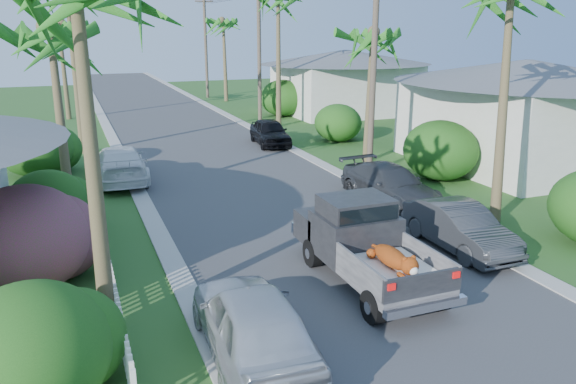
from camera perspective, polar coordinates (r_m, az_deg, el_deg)
name	(u,v)px	position (r m, az deg, el deg)	size (l,w,h in m)	color
ground	(445,349)	(12.07, 15.61, -15.08)	(120.00, 120.00, 0.00)	#2D5A21
road	(188,135)	(34.25, -10.16, 5.73)	(8.00, 100.00, 0.02)	#38383A
curb_left	(113,140)	(33.69, -17.36, 5.10)	(0.60, 100.00, 0.06)	#A5A39E
curb_right	(256,130)	(35.32, -3.28, 6.31)	(0.60, 100.00, 0.06)	#A5A39E
pickup_truck	(360,240)	(14.38, 7.36, -4.84)	(1.98, 5.12, 2.06)	black
parked_car_rn	(460,228)	(16.87, 17.03, -3.48)	(1.40, 4.01, 1.32)	#313337
parked_car_rm	(390,185)	(20.71, 10.34, 0.69)	(1.89, 4.65, 1.35)	#333539
parked_car_rf	(270,132)	(30.71, -1.84, 6.07)	(1.64, 4.08, 1.39)	black
parked_car_ln	(253,323)	(10.99, -3.61, -13.18)	(1.80, 4.48, 1.53)	silver
parked_car_lf	(120,164)	(24.29, -16.72, 2.72)	(2.06, 5.07, 1.47)	white
palm_l_b	(50,29)	(20.05, -23.05, 15.04)	(4.40, 4.40, 7.40)	brown
palm_l_d	(59,23)	(42.05, -22.27, 15.56)	(4.40, 4.40, 7.70)	brown
palm_r_b	(372,33)	(26.53, 8.54, 15.70)	(4.40, 4.40, 7.20)	brown
palm_r_d	(224,21)	(49.79, -6.57, 16.90)	(4.40, 4.40, 8.00)	brown
shrub_l_a	(31,350)	(10.42, -24.66, -14.42)	(2.60, 2.86, 2.20)	#1D4A15
shrub_l_b	(25,239)	(14.93, -25.12, -4.32)	(3.00, 3.30, 2.60)	#B91A68
shrub_l_c	(48,202)	(18.80, -23.22, -0.98)	(2.40, 2.64, 2.00)	#1D4A15
shrub_l_d	(35,148)	(26.56, -24.28, 4.11)	(3.20, 3.52, 2.40)	#1D4A15
shrub_r_b	(440,150)	(24.34, 15.21, 4.11)	(3.00, 3.30, 2.50)	#1D4A15
shrub_r_c	(338,123)	(31.78, 5.09, 7.01)	(2.60, 2.86, 2.10)	#1D4A15
shrub_r_d	(283,98)	(41.02, -0.56, 9.53)	(3.20, 3.52, 2.60)	#1D4A15
picket_fence	(108,266)	(14.70, -17.81, -7.18)	(0.10, 11.00, 1.00)	white
house_right_near	(523,117)	(28.27, 22.74, 7.06)	(8.00, 9.00, 4.80)	silver
house_right_far	(345,84)	(42.96, 5.79, 10.86)	(9.00, 8.00, 4.60)	silver
utility_pole_b	(374,67)	(24.35, 8.69, 12.47)	(1.60, 0.26, 9.00)	brown
utility_pole_c	(259,53)	(38.07, -2.94, 13.96)	(1.60, 0.26, 9.00)	brown
utility_pole_d	(206,46)	(52.50, -8.35, 14.47)	(1.60, 0.26, 9.00)	brown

